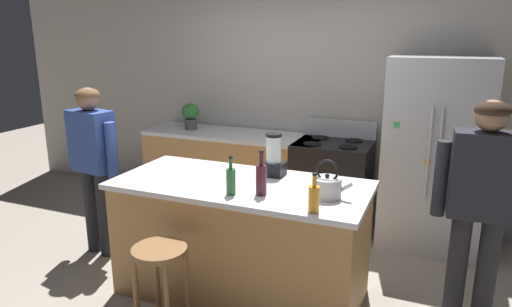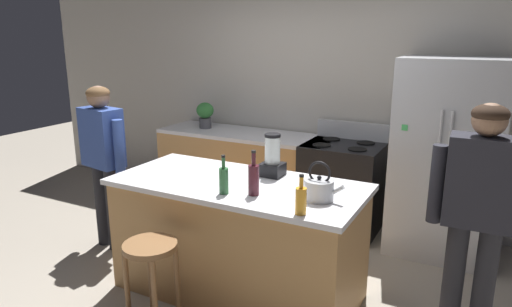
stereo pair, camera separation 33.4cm
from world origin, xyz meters
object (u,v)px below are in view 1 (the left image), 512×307
(stove_range, at_px, (332,184))
(bottle_soda, at_px, (314,198))
(refrigerator, at_px, (434,154))
(potted_plant, at_px, (191,114))
(blender_appliance, at_px, (274,158))
(person_by_sink_right, at_px, (481,198))
(tea_kettle, at_px, (327,187))
(bottle_wine, at_px, (261,179))
(bar_stool, at_px, (160,268))
(bottle_olive_oil, at_px, (231,180))
(person_by_island_left, at_px, (93,156))
(kitchen_island, at_px, (241,238))

(stove_range, distance_m, bottle_soda, 1.98)
(refrigerator, xyz_separation_m, potted_plant, (-2.64, 0.05, 0.19))
(refrigerator, height_order, stove_range, refrigerator)
(refrigerator, relative_size, stove_range, 1.64)
(refrigerator, height_order, blender_appliance, refrigerator)
(person_by_sink_right, distance_m, blender_appliance, 1.47)
(potted_plant, bearing_deg, tea_kettle, -38.94)
(person_by_sink_right, xyz_separation_m, bottle_wine, (-1.38, -0.34, 0.06))
(bar_stool, xyz_separation_m, bottle_olive_oil, (0.31, 0.44, 0.51))
(potted_plant, relative_size, bottle_soda, 1.17)
(stove_range, xyz_separation_m, person_by_island_left, (-1.84, -1.41, 0.46))
(bottle_wine, bearing_deg, potted_plant, 132.16)
(stove_range, relative_size, blender_appliance, 3.27)
(potted_plant, relative_size, tea_kettle, 1.09)
(kitchen_island, height_order, bottle_olive_oil, bottle_olive_oil)
(person_by_sink_right, distance_m, tea_kettle, 0.98)
(person_by_island_left, xyz_separation_m, tea_kettle, (2.17, -0.19, 0.06))
(refrigerator, relative_size, person_by_sink_right, 1.12)
(kitchen_island, distance_m, refrigerator, 2.04)
(kitchen_island, bearing_deg, bottle_olive_oil, -79.92)
(refrigerator, distance_m, person_by_sink_right, 1.39)
(blender_appliance, bearing_deg, bottle_soda, -51.31)
(blender_appliance, distance_m, tea_kettle, 0.61)
(blender_appliance, bearing_deg, person_by_island_left, -174.92)
(tea_kettle, bearing_deg, bottle_olive_oil, -163.04)
(stove_range, xyz_separation_m, bottle_olive_oil, (-0.30, -1.79, 0.55))
(refrigerator, height_order, tea_kettle, refrigerator)
(kitchen_island, relative_size, blender_appliance, 5.70)
(person_by_island_left, height_order, person_by_sink_right, person_by_sink_right)
(tea_kettle, bearing_deg, person_by_sink_right, 13.04)
(stove_range, relative_size, person_by_island_left, 0.71)
(person_by_sink_right, height_order, potted_plant, person_by_sink_right)
(bar_stool, bearing_deg, bottle_soda, 20.33)
(kitchen_island, distance_m, potted_plant, 2.14)
(person_by_sink_right, bearing_deg, kitchen_island, -174.74)
(bottle_soda, height_order, bottle_wine, bottle_wine)
(bottle_soda, bearing_deg, tea_kettle, 87.63)
(bottle_soda, bearing_deg, blender_appliance, 128.69)
(person_by_sink_right, bearing_deg, bottle_wine, -166.25)
(potted_plant, distance_m, tea_kettle, 2.58)
(person_by_island_left, bearing_deg, potted_plant, 83.60)
(kitchen_island, bearing_deg, person_by_sink_right, 5.26)
(stove_range, relative_size, bar_stool, 1.68)
(stove_range, bearing_deg, kitchen_island, -102.75)
(tea_kettle, bearing_deg, person_by_island_left, 175.02)
(bar_stool, height_order, bottle_soda, bottle_soda)
(potted_plant, bearing_deg, bottle_soda, -43.74)
(refrigerator, relative_size, bottle_olive_oil, 6.49)
(bottle_wine, distance_m, tea_kettle, 0.45)
(bottle_soda, bearing_deg, stove_range, 99.54)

